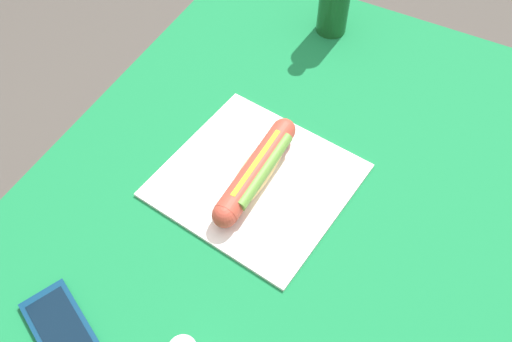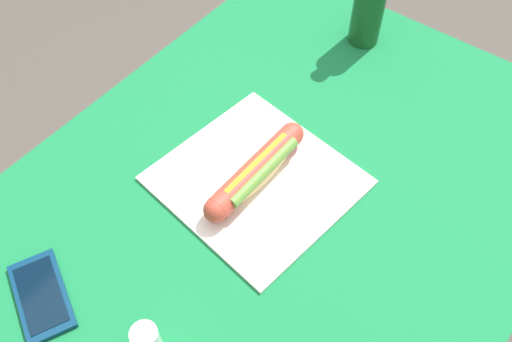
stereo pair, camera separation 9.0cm
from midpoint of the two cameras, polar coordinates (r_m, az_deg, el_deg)
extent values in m
cylinder|color=brown|center=(1.54, 4.33, 5.23)|extent=(0.07, 0.07, 0.71)
cylinder|color=brown|center=(1.44, 23.42, -5.59)|extent=(0.07, 0.07, 0.71)
cube|color=brown|center=(0.93, 4.99, -3.28)|extent=(1.02, 0.73, 0.03)
cube|color=#146B38|center=(0.91, 5.07, -2.69)|extent=(1.08, 0.79, 0.00)
cube|color=silver|center=(0.92, 2.79, -1.19)|extent=(0.31, 0.33, 0.01)
ellipsoid|color=#E5BC75|center=(0.90, 2.85, -0.29)|extent=(0.19, 0.05, 0.04)
cylinder|color=#A83D2D|center=(0.90, 2.86, -0.09)|extent=(0.20, 0.05, 0.04)
sphere|color=#A83D2D|center=(0.85, -1.16, -4.27)|extent=(0.04, 0.04, 0.04)
sphere|color=#A83D2D|center=(0.95, 6.47, 3.65)|extent=(0.04, 0.04, 0.04)
cube|color=yellow|center=(0.88, 2.91, 0.63)|extent=(0.15, 0.01, 0.00)
cylinder|color=#568433|center=(0.88, 3.64, -0.29)|extent=(0.16, 0.02, 0.02)
cube|color=#0A2D4C|center=(0.86, -18.48, -12.37)|extent=(0.12, 0.15, 0.01)
cube|color=black|center=(0.85, -18.57, -12.22)|extent=(0.10, 0.13, 0.00)
cylinder|color=#14471E|center=(1.15, 13.92, 16.19)|extent=(0.06, 0.06, 0.17)
camera|label=1|loc=(0.04, -87.13, 3.84)|focal=38.71mm
camera|label=2|loc=(0.04, 92.87, -3.84)|focal=38.71mm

